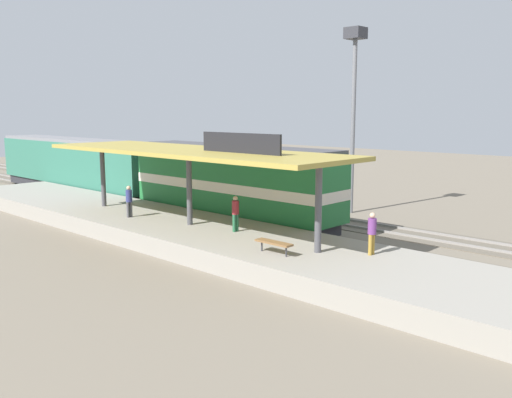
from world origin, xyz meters
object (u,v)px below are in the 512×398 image
platform_bench (274,243)px  person_waiting (129,200)px  light_mast (354,82)px  person_boarding (372,231)px  passenger_carriage_single (76,165)px  freight_car (200,174)px  locomotive (232,183)px  person_walking (235,212)px

platform_bench → person_waiting: 10.77m
light_mast → person_boarding: bearing=-143.4°
passenger_carriage_single → person_waiting: size_ratio=11.70×
person_waiting → platform_bench: bearing=-92.3°
platform_bench → freight_car: 19.68m
freight_car → person_boarding: 21.10m
person_waiting → person_boarding: 13.85m
locomotive → person_waiting: (-5.56, 2.25, -0.56)m
light_mast → person_walking: size_ratio=6.84×
person_waiting → light_mast: bearing=-21.8°
passenger_carriage_single → platform_bench: bearing=-102.8°
light_mast → person_waiting: 15.81m
passenger_carriage_single → freight_car: 10.95m
platform_bench → person_boarding: size_ratio=0.99×
person_walking → person_boarding: 7.00m
platform_bench → freight_car: size_ratio=0.14×
locomotive → person_boarding: size_ratio=8.44×
freight_car → light_mast: light_mast is taller
platform_bench → person_walking: size_ratio=0.99×
platform_bench → locomotive: (6.00, 8.50, 1.07)m
platform_bench → light_mast: light_mast is taller
passenger_carriage_single → light_mast: (7.80, -21.09, 6.08)m
platform_bench → freight_car: (10.60, 16.57, 0.63)m
light_mast → person_waiting: light_mast is taller
light_mast → person_boarding: light_mast is taller
passenger_carriage_single → person_walking: 22.85m
locomotive → person_boarding: bearing=-106.8°
platform_bench → locomotive: locomotive is taller
locomotive → passenger_carriage_single: (0.00, 18.00, -0.10)m
locomotive → light_mast: bearing=-21.6°
locomotive → light_mast: (7.80, -3.09, 5.99)m
platform_bench → passenger_carriage_single: bearing=77.2°
person_walking → person_boarding: bearing=-84.2°
freight_car → person_walking: (-8.76, -12.53, -0.12)m
platform_bench → person_boarding: 3.92m
locomotive → person_walking: (-4.16, -4.47, -0.56)m
platform_bench → locomotive: bearing=54.8°
locomotive → freight_car: locomotive is taller
platform_bench → person_boarding: (2.55, -2.94, 0.51)m
passenger_carriage_single → person_walking: passenger_carriage_single is taller
light_mast → person_walking: bearing=-173.4°
platform_bench → light_mast: size_ratio=0.15×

